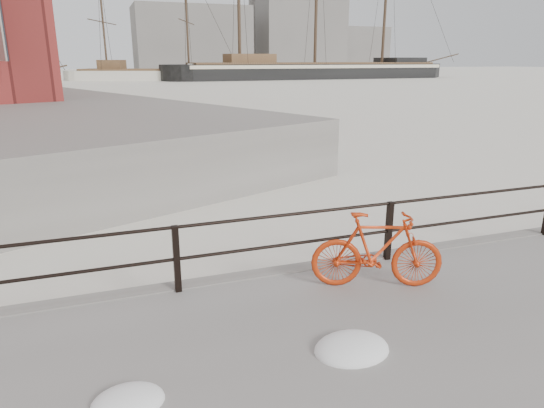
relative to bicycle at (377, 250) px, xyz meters
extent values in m
plane|color=white|center=(4.23, 0.97, -0.92)|extent=(400.00, 400.00, 0.00)
imported|color=red|center=(0.00, 0.00, 0.00)|extent=(1.88, 0.94, 1.15)
ellipsoid|color=white|center=(-1.13, -1.35, -0.41)|extent=(0.90, 0.71, 0.32)
ellipsoid|color=white|center=(-3.63, -1.41, -0.45)|extent=(0.72, 0.56, 0.26)
cube|color=gray|center=(24.23, 140.97, 8.08)|extent=(32.00, 18.00, 18.00)
cube|color=gray|center=(59.23, 145.97, 11.08)|extent=(26.00, 20.00, 24.00)
cube|color=gray|center=(82.23, 150.97, 6.08)|extent=(20.00, 16.00, 14.00)
camera|label=1|loc=(-3.64, -5.64, 2.65)|focal=32.00mm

